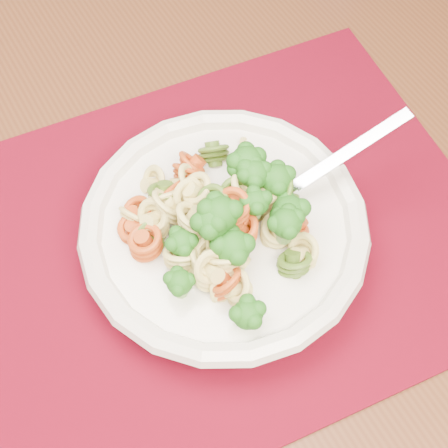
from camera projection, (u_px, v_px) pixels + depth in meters
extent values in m
cube|color=#4C2915|center=(116.00, 219.00, 0.59)|extent=(1.45, 1.19, 0.04)
cube|color=#4C2915|center=(336.00, 48.00, 1.18)|extent=(0.09, 0.09, 0.67)
cube|color=#5A0312|center=(218.00, 238.00, 0.55)|extent=(0.54, 0.46, 0.00)
cylinder|color=silver|center=(224.00, 244.00, 0.54)|extent=(0.10, 0.10, 0.01)
cylinder|color=silver|center=(224.00, 234.00, 0.53)|extent=(0.22, 0.22, 0.03)
torus|color=silver|center=(224.00, 226.00, 0.51)|extent=(0.24, 0.24, 0.02)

